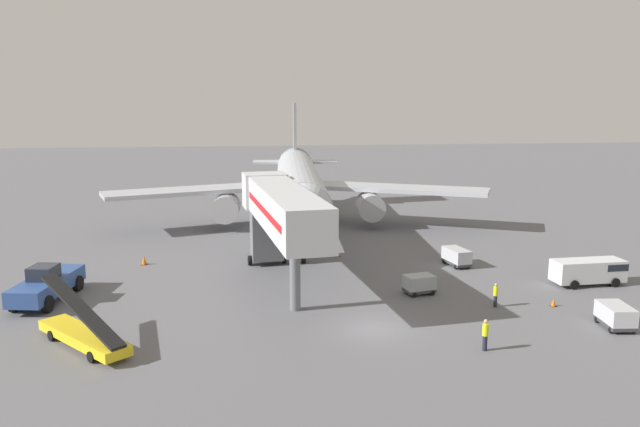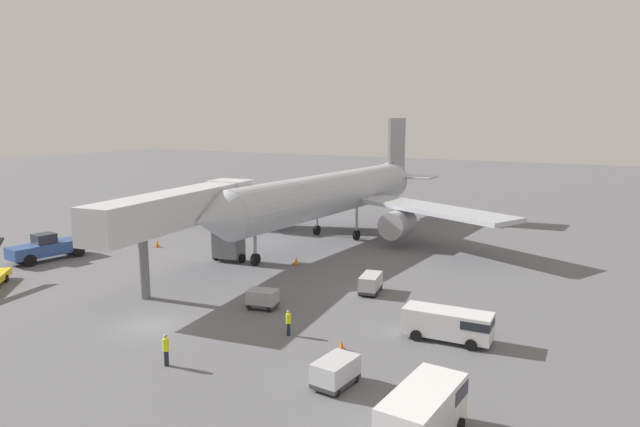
{
  "view_description": "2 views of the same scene",
  "coord_description": "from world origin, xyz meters",
  "views": [
    {
      "loc": [
        -7.79,
        -34.19,
        13.41
      ],
      "look_at": [
        -0.86,
        18.3,
        3.66
      ],
      "focal_mm": 34.72,
      "sensor_mm": 36.0,
      "label": 1
    },
    {
      "loc": [
        26.2,
        -25.22,
        13.24
      ],
      "look_at": [
        1.22,
        20.74,
        4.29
      ],
      "focal_mm": 31.81,
      "sensor_mm": 36.0,
      "label": 2
    }
  ],
  "objects": [
    {
      "name": "jet_bridge",
      "position": [
        -4.98,
        9.53,
        5.66
      ],
      "size": [
        5.23,
        18.98,
        7.51
      ],
      "color": "silver",
      "rests_on": "ground"
    },
    {
      "name": "service_van_far_right",
      "position": [
        17.66,
        6.76,
        1.08
      ],
      "size": [
        5.29,
        2.27,
        1.86
      ],
      "color": "silver",
      "rests_on": "ground"
    },
    {
      "name": "safety_cone_bravo",
      "position": [
        0.55,
        17.47,
        0.37
      ],
      "size": [
        0.49,
        0.49,
        0.74
      ],
      "color": "black",
      "rests_on": "ground"
    },
    {
      "name": "baggage_cart_near_left",
      "position": [
        4.55,
        6.2,
        0.75
      ],
      "size": [
        2.26,
        1.76,
        1.34
      ],
      "color": "#38383D",
      "rests_on": "ground"
    },
    {
      "name": "ground_plane",
      "position": [
        0.0,
        0.0,
        0.0
      ],
      "size": [
        300.0,
        300.0,
        0.0
      ],
      "primitive_type": "plane",
      "color": "slate"
    },
    {
      "name": "ground_crew_worker_midground",
      "position": [
        5.23,
        -3.95,
        0.94
      ],
      "size": [
        0.48,
        0.48,
        1.78
      ],
      "color": "#1E2333",
      "rests_on": "ground"
    },
    {
      "name": "pushback_tug",
      "position": [
        -20.83,
        8.02,
        1.16
      ],
      "size": [
        3.52,
        7.34,
        2.53
      ],
      "color": "#2D4C8E",
      "rests_on": "ground"
    },
    {
      "name": "ground_crew_worker_foreground",
      "position": [
        8.73,
        2.87,
        0.85
      ],
      "size": [
        0.32,
        0.32,
        1.61
      ],
      "color": "#1E2333",
      "rests_on": "ground"
    },
    {
      "name": "service_van_near_center",
      "position": [
        19.68,
        -4.27,
        1.32
      ],
      "size": [
        2.66,
        5.11,
        2.32
      ],
      "color": "white",
      "rests_on": "ground"
    },
    {
      "name": "safety_cone_alpha",
      "position": [
        -15.73,
        16.79,
        0.37
      ],
      "size": [
        0.49,
        0.49,
        0.75
      ],
      "color": "black",
      "rests_on": "ground"
    },
    {
      "name": "safety_cone_charlie",
      "position": [
        12.58,
        2.45,
        0.27
      ],
      "size": [
        0.36,
        0.36,
        0.55
      ],
      "color": "black",
      "rests_on": "ground"
    },
    {
      "name": "airplane_at_gate",
      "position": [
        -1.67,
        29.27,
        4.89
      ],
      "size": [
        40.63,
        41.4,
        13.07
      ],
      "color": "#B7BCC6",
      "rests_on": "ground"
    },
    {
      "name": "baggage_cart_mid_right",
      "position": [
        9.75,
        13.1,
        0.79
      ],
      "size": [
        1.78,
        2.91,
        1.43
      ],
      "color": "#38383D",
      "rests_on": "ground"
    },
    {
      "name": "baggage_cart_outer_left",
      "position": [
        14.29,
        -1.68,
        0.78
      ],
      "size": [
        1.73,
        2.62,
        1.4
      ],
      "color": "#38383D",
      "rests_on": "ground"
    }
  ]
}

